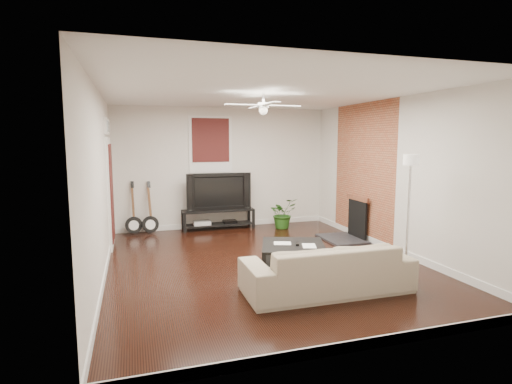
# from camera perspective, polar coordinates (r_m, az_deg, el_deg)

# --- Properties ---
(room) EXTENTS (5.01, 6.01, 2.81)m
(room) POSITION_cam_1_polar(r_m,az_deg,el_deg) (6.56, 1.03, 1.74)
(room) COLOR black
(room) RESTS_ON ground
(brick_accent) EXTENTS (0.02, 2.20, 2.80)m
(brick_accent) POSITION_cam_1_polar(r_m,az_deg,el_deg) (8.53, 14.96, 2.78)
(brick_accent) COLOR #A35234
(brick_accent) RESTS_ON floor
(fireplace) EXTENTS (0.80, 1.10, 0.92)m
(fireplace) POSITION_cam_1_polar(r_m,az_deg,el_deg) (8.51, 13.10, -3.57)
(fireplace) COLOR black
(fireplace) RESTS_ON floor
(window_back) EXTENTS (1.00, 0.06, 1.30)m
(window_back) POSITION_cam_1_polar(r_m,az_deg,el_deg) (9.34, -6.47, 6.72)
(window_back) COLOR #3A100F
(window_back) RESTS_ON wall_back
(door_left) EXTENTS (0.08, 1.00, 2.50)m
(door_left) POSITION_cam_1_polar(r_m,az_deg,el_deg) (8.15, -20.04, 1.33)
(door_left) COLOR white
(door_left) RESTS_ON wall_left
(tv_stand) EXTENTS (1.65, 0.44, 0.46)m
(tv_stand) POSITION_cam_1_polar(r_m,az_deg,el_deg) (9.35, -5.39, -3.86)
(tv_stand) COLOR black
(tv_stand) RESTS_ON floor
(tv) EXTENTS (1.48, 0.19, 0.85)m
(tv) POSITION_cam_1_polar(r_m,az_deg,el_deg) (9.27, -5.47, 0.14)
(tv) COLOR black
(tv) RESTS_ON tv_stand
(coffee_table) EXTENTS (1.24, 1.24, 0.41)m
(coffee_table) POSITION_cam_1_polar(r_m,az_deg,el_deg) (6.47, 5.29, -9.17)
(coffee_table) COLOR black
(coffee_table) RESTS_ON floor
(sofa) EXTENTS (2.28, 0.90, 0.66)m
(sofa) POSITION_cam_1_polar(r_m,az_deg,el_deg) (5.59, 10.05, -10.54)
(sofa) COLOR #C8B196
(sofa) RESTS_ON floor
(floor_lamp) EXTENTS (0.31, 0.31, 1.85)m
(floor_lamp) POSITION_cam_1_polar(r_m,az_deg,el_deg) (6.25, 20.85, -3.40)
(floor_lamp) COLOR white
(floor_lamp) RESTS_ON floor
(potted_plant) EXTENTS (0.78, 0.72, 0.71)m
(potted_plant) POSITION_cam_1_polar(r_m,az_deg,el_deg) (9.38, 3.82, -3.04)
(potted_plant) COLOR #225317
(potted_plant) RESTS_ON floor
(guitar_left) EXTENTS (0.39, 0.29, 1.18)m
(guitar_left) POSITION_cam_1_polar(r_m,az_deg,el_deg) (9.07, -17.09, -2.20)
(guitar_left) COLOR black
(guitar_left) RESTS_ON floor
(guitar_right) EXTENTS (0.41, 0.33, 1.18)m
(guitar_right) POSITION_cam_1_polar(r_m,az_deg,el_deg) (9.05, -14.88, -2.15)
(guitar_right) COLOR black
(guitar_right) RESTS_ON floor
(ceiling_fan) EXTENTS (1.24, 1.24, 0.32)m
(ceiling_fan) POSITION_cam_1_polar(r_m,az_deg,el_deg) (6.56, 1.06, 12.24)
(ceiling_fan) COLOR white
(ceiling_fan) RESTS_ON ceiling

